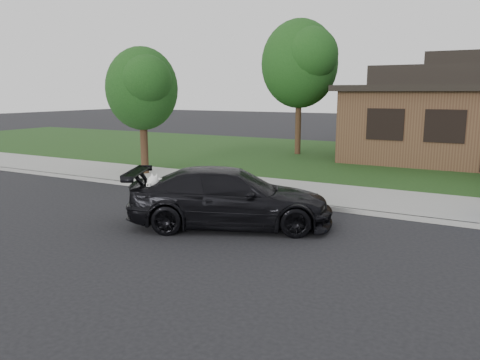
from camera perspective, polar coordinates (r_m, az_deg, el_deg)
The scene contains 7 objects.
ground at distance 9.62m, azimuth 3.33°, elevation -8.13°, with size 120.00×120.00×0.00m, color black.
sidewalk at distance 14.14m, azimuth 12.02°, elevation -1.98°, with size 60.00×3.00×0.12m, color gray.
curb at distance 12.74m, azimuth 10.08°, elevation -3.29°, with size 60.00×0.12×0.12m, color gray.
lawn at distance 21.81m, azimuth 18.07°, elevation 2.16°, with size 60.00×13.00×0.13m, color #193814.
sedan at distance 10.88m, azimuth -1.22°, elevation -2.14°, with size 5.07×3.71×1.37m.
tree_0 at distance 22.71m, azimuth 7.55°, elevation 14.07°, with size 3.78×3.60×6.34m.
tree_2 at distance 17.46m, azimuth -11.75°, elevation 11.01°, with size 2.73×2.60×4.59m.
Camera 1 is at (3.86, -8.26, 3.10)m, focal length 35.00 mm.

